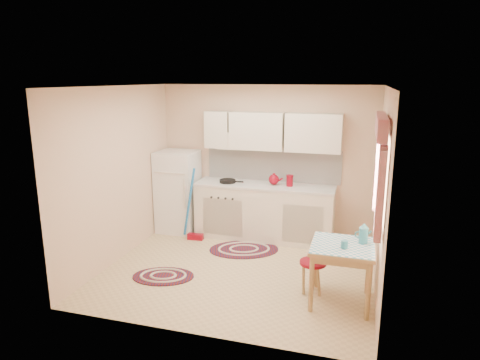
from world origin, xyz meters
name	(u,v)px	position (x,y,z in m)	size (l,w,h in m)	color
room_shell	(255,155)	(0.16, 0.24, 1.60)	(3.64, 3.60, 2.52)	#CDB483
fridge	(178,191)	(-1.46, 1.25, 0.70)	(0.65, 0.60, 1.40)	white
broom	(195,205)	(-1.01, 0.90, 0.60)	(0.28, 0.12, 1.20)	blue
base_cabinets	(264,213)	(0.05, 1.30, 0.44)	(2.25, 0.60, 0.88)	silver
countertop	(265,186)	(0.05, 1.30, 0.90)	(2.27, 0.62, 0.04)	beige
frying_pan	(228,181)	(-0.56, 1.25, 0.94)	(0.26, 0.26, 0.05)	black
red_kettle	(274,179)	(0.20, 1.30, 1.01)	(0.18, 0.17, 0.18)	maroon
red_canister	(290,181)	(0.46, 1.30, 1.00)	(0.10, 0.10, 0.16)	maroon
table	(341,274)	(1.40, -0.50, 0.36)	(0.72, 0.72, 0.72)	tan
stool	(312,277)	(1.05, -0.37, 0.21)	(0.33, 0.33, 0.42)	maroon
coffee_pot	(364,233)	(1.62, -0.38, 0.85)	(0.13, 0.11, 0.25)	teal
mug	(344,245)	(1.42, -0.60, 0.77)	(0.08, 0.08, 0.10)	teal
rug_center	(244,249)	(-0.13, 0.70, 0.01)	(1.07, 0.72, 0.02)	#65170B
rug_left	(163,276)	(-0.92, -0.49, 0.01)	(0.83, 0.55, 0.02)	#65170B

